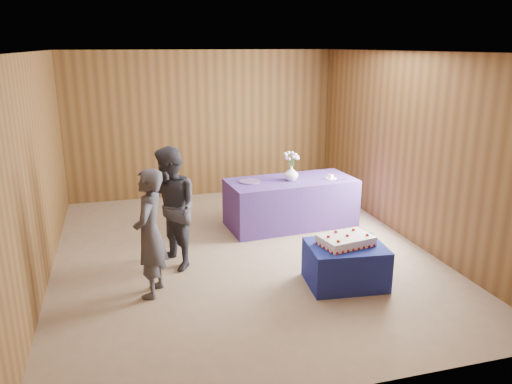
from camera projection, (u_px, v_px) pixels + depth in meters
name	position (u px, v px, depth m)	size (l,w,h in m)	color
ground	(243.00, 253.00, 6.93)	(6.00, 6.00, 0.00)	gray
room_shell	(241.00, 124.00, 6.41)	(5.04, 6.04, 2.72)	brown
cake_table	(345.00, 265.00, 5.98)	(0.90, 0.70, 0.50)	navy
serving_table	(291.00, 203.00, 7.92)	(2.00, 0.90, 0.75)	#503289
sheet_cake	(346.00, 240.00, 5.91)	(0.70, 0.54, 0.15)	white
vase	(291.00, 173.00, 7.75)	(0.22, 0.22, 0.23)	white
flower_spray	(292.00, 156.00, 7.67)	(0.24, 0.25, 0.19)	#315E25
platter	(250.00, 181.00, 7.67)	(0.32, 0.32, 0.02)	#684993
plate	(331.00, 178.00, 7.87)	(0.18, 0.18, 0.01)	white
cake_slice	(331.00, 176.00, 7.86)	(0.08, 0.08, 0.08)	white
knife	(341.00, 180.00, 7.79)	(0.26, 0.02, 0.00)	silver
guest_left	(150.00, 234.00, 5.59)	(0.54, 0.36, 1.49)	#3B3A45
guest_right	(171.00, 209.00, 6.29)	(0.77, 0.60, 1.58)	#31313B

